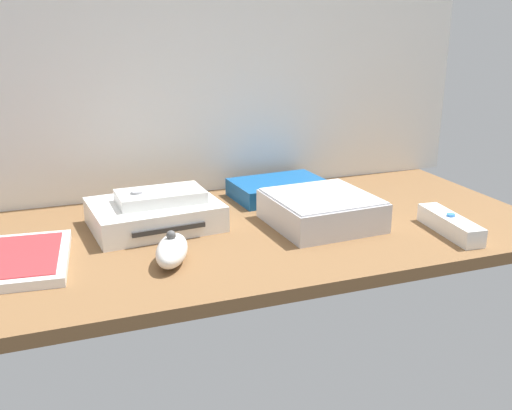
# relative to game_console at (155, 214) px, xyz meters

# --- Properties ---
(ground_plane) EXTENTS (1.00, 0.48, 0.02)m
(ground_plane) POSITION_rel_game_console_xyz_m (0.16, -0.06, -0.03)
(ground_plane) COLOR brown
(ground_plane) RESTS_ON ground
(back_wall) EXTENTS (1.10, 0.01, 0.64)m
(back_wall) POSITION_rel_game_console_xyz_m (0.16, 0.18, 0.30)
(back_wall) COLOR white
(back_wall) RESTS_ON ground
(game_console) EXTENTS (0.22, 0.18, 0.04)m
(game_console) POSITION_rel_game_console_xyz_m (0.00, 0.00, 0.00)
(game_console) COLOR white
(game_console) RESTS_ON ground_plane
(mini_computer) EXTENTS (0.18, 0.18, 0.05)m
(mini_computer) POSITION_rel_game_console_xyz_m (0.27, -0.09, 0.00)
(mini_computer) COLOR silver
(mini_computer) RESTS_ON ground_plane
(game_case) EXTENTS (0.15, 0.20, 0.02)m
(game_case) POSITION_rel_game_console_xyz_m (-0.22, -0.09, -0.01)
(game_case) COLOR white
(game_case) RESTS_ON ground_plane
(network_router) EXTENTS (0.19, 0.13, 0.03)m
(network_router) POSITION_rel_game_console_xyz_m (0.26, 0.08, -0.00)
(network_router) COLOR #145193
(network_router) RESTS_ON ground_plane
(remote_wand) EXTENTS (0.05, 0.15, 0.03)m
(remote_wand) POSITION_rel_game_console_xyz_m (0.45, -0.20, -0.01)
(remote_wand) COLOR white
(remote_wand) RESTS_ON ground_plane
(remote_nunchuk) EXTENTS (0.08, 0.11, 0.05)m
(remote_nunchuk) POSITION_rel_game_console_xyz_m (-0.01, -0.16, -0.00)
(remote_nunchuk) COLOR white
(remote_nunchuk) RESTS_ON ground_plane
(remote_classic_pad) EXTENTS (0.15, 0.09, 0.02)m
(remote_classic_pad) POSITION_rel_game_console_xyz_m (0.01, -0.00, 0.03)
(remote_classic_pad) COLOR white
(remote_classic_pad) RESTS_ON game_console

